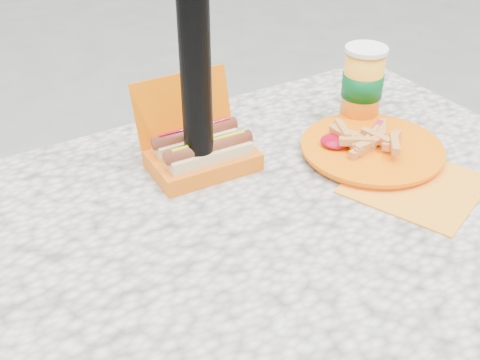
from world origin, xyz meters
TOP-DOWN VIEW (x-y plane):
  - picnic_table at (0.00, 0.00)m, footprint 1.20×0.80m
  - hotdog_box at (0.02, 0.19)m, footprint 0.19×0.16m
  - fries_plate at (0.30, 0.05)m, footprint 0.27×0.38m
  - soda_cup at (0.37, 0.18)m, footprint 0.08×0.08m

SIDE VIEW (x-z plane):
  - picnic_table at x=0.00m, z-range 0.27..1.02m
  - fries_plate at x=0.30m, z-range 0.74..0.79m
  - hotdog_box at x=0.02m, z-range 0.71..0.86m
  - soda_cup at x=0.37m, z-range 0.75..0.90m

